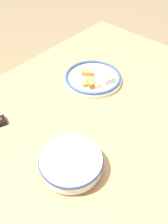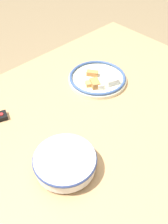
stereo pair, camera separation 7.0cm
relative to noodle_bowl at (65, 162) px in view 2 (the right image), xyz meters
The scene contains 4 objects.
ground_plane 0.82m from the noodle_bowl, 30.57° to the left, with size 8.00×8.00×0.00m, color #7F6B4C.
dining_table 0.30m from the noodle_bowl, 30.57° to the left, with size 1.59×1.09×0.73m.
noodle_bowl is the anchor object (origin of this frame).
food_plate 0.55m from the noodle_bowl, 31.49° to the left, with size 0.30×0.30×0.05m.
Camera 2 is at (-0.57, -0.59, 1.56)m, focal length 42.00 mm.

